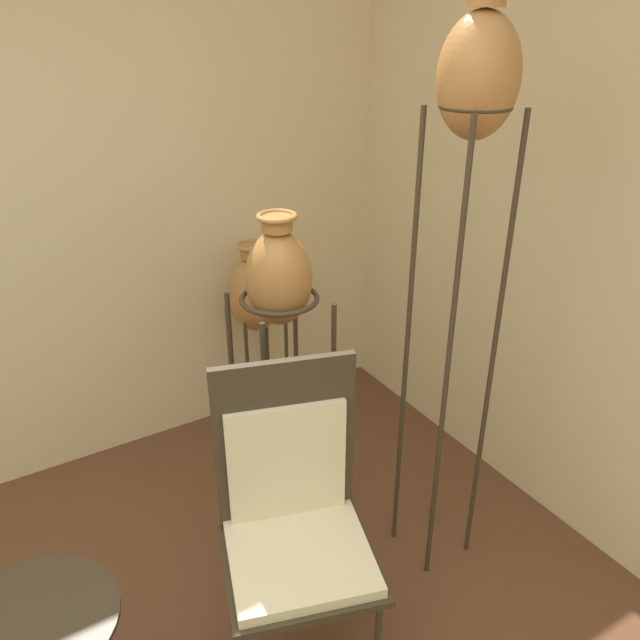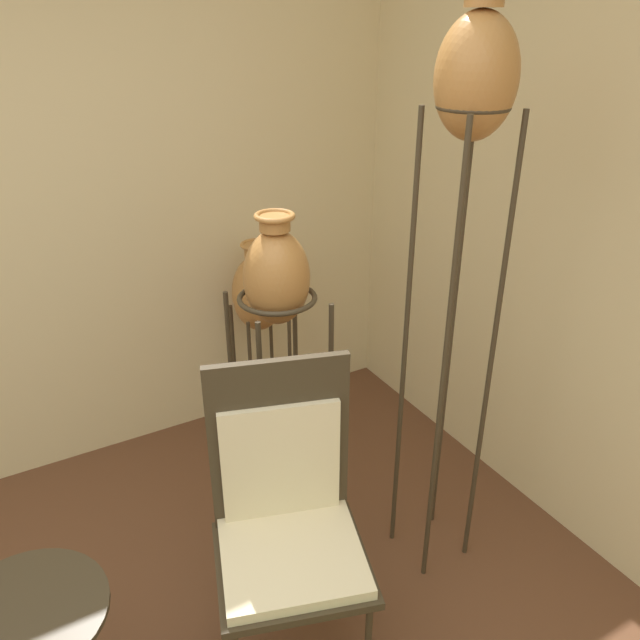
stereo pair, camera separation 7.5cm
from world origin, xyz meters
The scene contains 4 objects.
vase_stand_tall centered at (1.50, 0.69, 1.88)m, with size 0.26×0.26×2.22m.
vase_stand_medium centered at (0.97, 1.07, 1.22)m, with size 0.32×0.32×1.51m.
vase_stand_short centered at (1.26, 1.90, 0.81)m, with size 0.28×0.28×1.10m.
chair centered at (0.76, 0.60, 0.62)m, with size 0.63×0.60×1.14m.
Camera 1 is at (-0.01, -0.83, 2.15)m, focal length 35.00 mm.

